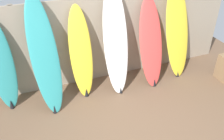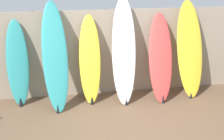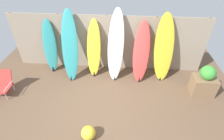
{
  "view_description": "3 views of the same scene",
  "coord_description": "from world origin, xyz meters",
  "px_view_note": "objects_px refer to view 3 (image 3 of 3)",
  "views": [
    {
      "loc": [
        -1.29,
        -2.38,
        3.15
      ],
      "look_at": [
        -0.05,
        0.88,
        0.88
      ],
      "focal_mm": 40.0,
      "sensor_mm": 36.0,
      "label": 1
    },
    {
      "loc": [
        -0.94,
        -4.22,
        2.77
      ],
      "look_at": [
        -0.08,
        0.78,
        0.95
      ],
      "focal_mm": 50.0,
      "sensor_mm": 36.0,
      "label": 2
    },
    {
      "loc": [
        0.53,
        -2.92,
        3.52
      ],
      "look_at": [
        0.25,
        0.79,
        0.75
      ],
      "focal_mm": 28.0,
      "sensor_mm": 36.0,
      "label": 3
    }
  ],
  "objects_px": {
    "surfboard_yellow_2": "(94,49)",
    "beach_chair": "(2,83)",
    "surfboard_white_3": "(116,46)",
    "beach_ball": "(88,133)",
    "planter_box": "(204,82)",
    "surfboard_yellow_5": "(164,49)",
    "surfboard_teal_0": "(50,47)",
    "surfboard_red_4": "(141,53)",
    "surfboard_teal_1": "(70,47)"
  },
  "relations": [
    {
      "from": "surfboard_white_3",
      "to": "beach_ball",
      "type": "bearing_deg",
      "value": -100.82
    },
    {
      "from": "surfboard_yellow_5",
      "to": "surfboard_yellow_2",
      "type": "bearing_deg",
      "value": 179.24
    },
    {
      "from": "surfboard_teal_0",
      "to": "surfboard_yellow_2",
      "type": "distance_m",
      "value": 1.41
    },
    {
      "from": "surfboard_yellow_5",
      "to": "surfboard_teal_1",
      "type": "bearing_deg",
      "value": -177.29
    },
    {
      "from": "surfboard_yellow_2",
      "to": "beach_ball",
      "type": "relative_size",
      "value": 5.48
    },
    {
      "from": "surfboard_teal_0",
      "to": "surfboard_teal_1",
      "type": "relative_size",
      "value": 0.83
    },
    {
      "from": "beach_chair",
      "to": "surfboard_white_3",
      "type": "bearing_deg",
      "value": 11.41
    },
    {
      "from": "surfboard_yellow_2",
      "to": "surfboard_teal_1",
      "type": "bearing_deg",
      "value": -166.86
    },
    {
      "from": "surfboard_teal_0",
      "to": "planter_box",
      "type": "bearing_deg",
      "value": -10.58
    },
    {
      "from": "beach_chair",
      "to": "beach_ball",
      "type": "distance_m",
      "value": 2.94
    },
    {
      "from": "surfboard_red_4",
      "to": "beach_chair",
      "type": "height_order",
      "value": "surfboard_red_4"
    },
    {
      "from": "surfboard_white_3",
      "to": "beach_ball",
      "type": "height_order",
      "value": "surfboard_white_3"
    },
    {
      "from": "beach_ball",
      "to": "surfboard_teal_0",
      "type": "bearing_deg",
      "value": 123.2
    },
    {
      "from": "surfboard_teal_0",
      "to": "beach_ball",
      "type": "distance_m",
      "value": 3.05
    },
    {
      "from": "surfboard_yellow_2",
      "to": "surfboard_red_4",
      "type": "xyz_separation_m",
      "value": [
        1.43,
        -0.11,
        0.0
      ]
    },
    {
      "from": "surfboard_white_3",
      "to": "planter_box",
      "type": "xyz_separation_m",
      "value": [
        2.48,
        -0.69,
        -0.62
      ]
    },
    {
      "from": "surfboard_yellow_2",
      "to": "surfboard_yellow_5",
      "type": "height_order",
      "value": "surfboard_yellow_5"
    },
    {
      "from": "surfboard_teal_0",
      "to": "surfboard_teal_1",
      "type": "bearing_deg",
      "value": -18.7
    },
    {
      "from": "surfboard_yellow_2",
      "to": "surfboard_red_4",
      "type": "distance_m",
      "value": 1.43
    },
    {
      "from": "planter_box",
      "to": "surfboard_yellow_2",
      "type": "bearing_deg",
      "value": 166.4
    },
    {
      "from": "surfboard_teal_0",
      "to": "surfboard_white_3",
      "type": "bearing_deg",
      "value": -4.46
    },
    {
      "from": "surfboard_white_3",
      "to": "surfboard_yellow_2",
      "type": "bearing_deg",
      "value": 173.76
    },
    {
      "from": "surfboard_teal_0",
      "to": "surfboard_yellow_2",
      "type": "bearing_deg",
      "value": -3.6
    },
    {
      "from": "surfboard_red_4",
      "to": "planter_box",
      "type": "distance_m",
      "value": 1.9
    },
    {
      "from": "surfboard_teal_1",
      "to": "surfboard_white_3",
      "type": "xyz_separation_m",
      "value": [
        1.35,
        0.08,
        0.02
      ]
    },
    {
      "from": "surfboard_yellow_2",
      "to": "planter_box",
      "type": "relative_size",
      "value": 1.89
    },
    {
      "from": "surfboard_yellow_2",
      "to": "beach_chair",
      "type": "height_order",
      "value": "surfboard_yellow_2"
    },
    {
      "from": "surfboard_yellow_5",
      "to": "beach_ball",
      "type": "relative_size",
      "value": 6.22
    },
    {
      "from": "surfboard_teal_1",
      "to": "beach_chair",
      "type": "relative_size",
      "value": 3.16
    },
    {
      "from": "surfboard_red_4",
      "to": "beach_chair",
      "type": "xyz_separation_m",
      "value": [
        -3.85,
        -1.04,
        -0.54
      ]
    },
    {
      "from": "surfboard_yellow_5",
      "to": "planter_box",
      "type": "bearing_deg",
      "value": -34.43
    },
    {
      "from": "beach_chair",
      "to": "planter_box",
      "type": "height_order",
      "value": "planter_box"
    },
    {
      "from": "surfboard_teal_0",
      "to": "surfboard_red_4",
      "type": "xyz_separation_m",
      "value": [
        2.83,
        -0.19,
        0.03
      ]
    },
    {
      "from": "surfboard_teal_0",
      "to": "surfboard_white_3",
      "type": "relative_size",
      "value": 0.81
    },
    {
      "from": "surfboard_yellow_2",
      "to": "planter_box",
      "type": "bearing_deg",
      "value": -13.6
    },
    {
      "from": "surfboard_yellow_2",
      "to": "surfboard_teal_0",
      "type": "bearing_deg",
      "value": 176.4
    },
    {
      "from": "surfboard_teal_0",
      "to": "surfboard_yellow_2",
      "type": "xyz_separation_m",
      "value": [
        1.4,
        -0.09,
        0.03
      ]
    },
    {
      "from": "beach_ball",
      "to": "surfboard_yellow_5",
      "type": "bearing_deg",
      "value": 52.05
    },
    {
      "from": "surfboard_red_4",
      "to": "beach_chair",
      "type": "relative_size",
      "value": 2.71
    },
    {
      "from": "surfboard_yellow_5",
      "to": "planter_box",
      "type": "relative_size",
      "value": 2.15
    },
    {
      "from": "surfboard_white_3",
      "to": "surfboard_teal_0",
      "type": "bearing_deg",
      "value": 175.54
    },
    {
      "from": "surfboard_yellow_5",
      "to": "beach_ball",
      "type": "xyz_separation_m",
      "value": [
        -1.85,
        -2.38,
        -0.82
      ]
    },
    {
      "from": "surfboard_yellow_2",
      "to": "beach_ball",
      "type": "distance_m",
      "value": 2.51
    },
    {
      "from": "surfboard_yellow_2",
      "to": "planter_box",
      "type": "height_order",
      "value": "surfboard_yellow_2"
    },
    {
      "from": "surfboard_white_3",
      "to": "beach_chair",
      "type": "distance_m",
      "value": 3.35
    },
    {
      "from": "surfboard_white_3",
      "to": "beach_chair",
      "type": "height_order",
      "value": "surfboard_white_3"
    },
    {
      "from": "surfboard_yellow_2",
      "to": "surfboard_white_3",
      "type": "distance_m",
      "value": 0.7
    },
    {
      "from": "surfboard_teal_1",
      "to": "planter_box",
      "type": "relative_size",
      "value": 2.21
    },
    {
      "from": "surfboard_yellow_2",
      "to": "surfboard_white_3",
      "type": "xyz_separation_m",
      "value": [
        0.67,
        -0.07,
        0.17
      ]
    },
    {
      "from": "surfboard_teal_1",
      "to": "planter_box",
      "type": "distance_m",
      "value": 3.92
    }
  ]
}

